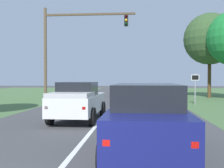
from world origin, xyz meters
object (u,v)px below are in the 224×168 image
at_px(red_suv_near, 147,118).
at_px(pickup_truck_lead, 78,101).
at_px(extra_tree_1, 210,39).
at_px(keep_moving_sign, 195,84).
at_px(traffic_light, 68,40).

bearing_deg(red_suv_near, pickup_truck_lead, 118.05).
relative_size(red_suv_near, extra_tree_1, 0.54).
relative_size(red_suv_near, pickup_truck_lead, 0.95).
bearing_deg(keep_moving_sign, pickup_truck_lead, -130.92).
xyz_separation_m(red_suv_near, keep_moving_sign, (4.36, 14.34, 0.58)).
distance_m(pickup_truck_lead, keep_moving_sign, 11.37).
xyz_separation_m(red_suv_near, pickup_truck_lead, (-3.07, 5.77, -0.04)).
relative_size(pickup_truck_lead, extra_tree_1, 0.56).
bearing_deg(extra_tree_1, pickup_truck_lead, -122.71).
height_order(traffic_light, extra_tree_1, extra_tree_1).
relative_size(red_suv_near, keep_moving_sign, 1.94).
distance_m(traffic_light, extra_tree_1, 15.29).
distance_m(pickup_truck_lead, traffic_light, 10.38).
distance_m(pickup_truck_lead, extra_tree_1, 20.31).
height_order(red_suv_near, traffic_light, traffic_light).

